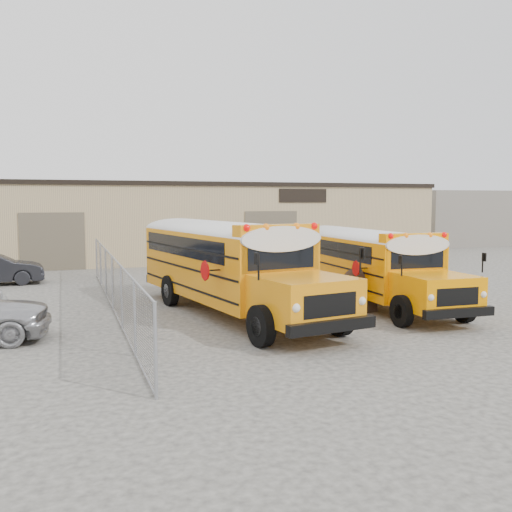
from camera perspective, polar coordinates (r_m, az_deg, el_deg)
name	(u,v)px	position (r m, az deg, el deg)	size (l,w,h in m)	color
ground	(317,315)	(18.11, 6.16, -5.93)	(120.00, 120.00, 0.00)	#3D3B38
warehouse	(185,220)	(36.87, -7.06, 3.60)	(30.20, 10.20, 4.67)	tan
chainlink_fence	(113,283)	(19.33, -14.14, -2.63)	(0.07, 18.07, 1.81)	#95979D
distant_building_right	(456,217)	(51.01, 19.38, 3.66)	(10.00, 8.00, 4.40)	gray
school_bus_left	(162,246)	(23.89, -9.33, 1.00)	(4.22, 10.51, 3.00)	orange
school_bus_right	(310,248)	(25.27, 5.38, 0.83)	(2.80, 9.06, 2.64)	#FF9200
tarp_bundle	(358,289)	(18.87, 10.13, -3.25)	(1.09, 1.05, 1.44)	black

